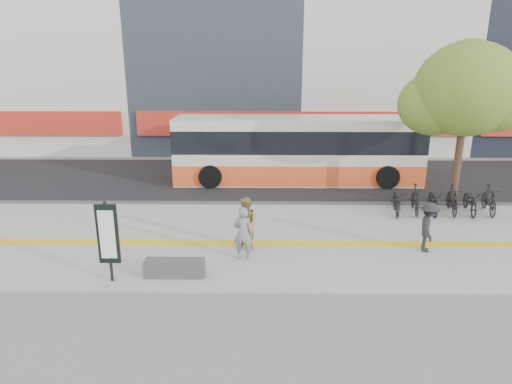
{
  "coord_description": "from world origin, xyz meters",
  "views": [
    {
      "loc": [
        -0.28,
        -12.15,
        5.76
      ],
      "look_at": [
        -0.46,
        2.0,
        1.47
      ],
      "focal_mm": 31.65,
      "sensor_mm": 36.0,
      "label": 1
    }
  ],
  "objects_px": {
    "pedestrian_tan": "(246,224)",
    "street_tree": "(465,91)",
    "bench": "(175,268)",
    "seated_woman": "(243,233)",
    "pedestrian_dark": "(428,227)",
    "signboard": "(108,235)",
    "bus": "(297,152)"
  },
  "relations": [
    {
      "from": "seated_woman",
      "to": "bench",
      "type": "bearing_deg",
      "value": 36.1
    },
    {
      "from": "bench",
      "to": "pedestrian_dark",
      "type": "height_order",
      "value": "pedestrian_dark"
    },
    {
      "from": "street_tree",
      "to": "pedestrian_dark",
      "type": "height_order",
      "value": "street_tree"
    },
    {
      "from": "signboard",
      "to": "pedestrian_dark",
      "type": "distance_m",
      "value": 9.16
    },
    {
      "from": "signboard",
      "to": "bus",
      "type": "bearing_deg",
      "value": 60.81
    },
    {
      "from": "street_tree",
      "to": "pedestrian_dark",
      "type": "bearing_deg",
      "value": -119.69
    },
    {
      "from": "street_tree",
      "to": "seated_woman",
      "type": "bearing_deg",
      "value": -148.35
    },
    {
      "from": "signboard",
      "to": "pedestrian_tan",
      "type": "distance_m",
      "value": 4.06
    },
    {
      "from": "signboard",
      "to": "bus",
      "type": "xyz_separation_m",
      "value": [
        5.59,
        10.01,
        0.11
      ]
    },
    {
      "from": "seated_woman",
      "to": "pedestrian_tan",
      "type": "bearing_deg",
      "value": -89.36
    },
    {
      "from": "pedestrian_tan",
      "to": "street_tree",
      "type": "bearing_deg",
      "value": 96.39
    },
    {
      "from": "street_tree",
      "to": "seated_woman",
      "type": "height_order",
      "value": "street_tree"
    },
    {
      "from": "seated_woman",
      "to": "pedestrian_tan",
      "type": "height_order",
      "value": "pedestrian_tan"
    },
    {
      "from": "bench",
      "to": "street_tree",
      "type": "xyz_separation_m",
      "value": [
        9.78,
        6.02,
        4.21
      ]
    },
    {
      "from": "signboard",
      "to": "seated_woman",
      "type": "height_order",
      "value": "signboard"
    },
    {
      "from": "signboard",
      "to": "pedestrian_dark",
      "type": "relative_size",
      "value": 1.43
    },
    {
      "from": "bench",
      "to": "street_tree",
      "type": "distance_m",
      "value": 12.23
    },
    {
      "from": "seated_woman",
      "to": "pedestrian_dark",
      "type": "distance_m",
      "value": 5.55
    },
    {
      "from": "bench",
      "to": "pedestrian_dark",
      "type": "xyz_separation_m",
      "value": [
        7.32,
        1.71,
        0.54
      ]
    },
    {
      "from": "signboard",
      "to": "seated_woman",
      "type": "bearing_deg",
      "value": 22.5
    },
    {
      "from": "bus",
      "to": "pedestrian_dark",
      "type": "xyz_separation_m",
      "value": [
        3.33,
        -7.99,
        -0.63
      ]
    },
    {
      "from": "bus",
      "to": "pedestrian_tan",
      "type": "distance_m",
      "value": 8.21
    },
    {
      "from": "signboard",
      "to": "bus",
      "type": "height_order",
      "value": "bus"
    },
    {
      "from": "seated_woman",
      "to": "pedestrian_tan",
      "type": "distance_m",
      "value": 0.69
    },
    {
      "from": "street_tree",
      "to": "bench",
      "type": "bearing_deg",
      "value": -148.38
    },
    {
      "from": "bus",
      "to": "seated_woman",
      "type": "xyz_separation_m",
      "value": [
        -2.19,
        -8.6,
        -0.6
      ]
    },
    {
      "from": "pedestrian_dark",
      "to": "signboard",
      "type": "bearing_deg",
      "value": 116.63
    },
    {
      "from": "bench",
      "to": "seated_woman",
      "type": "height_order",
      "value": "seated_woman"
    },
    {
      "from": "street_tree",
      "to": "pedestrian_tan",
      "type": "distance_m",
      "value": 9.69
    },
    {
      "from": "bench",
      "to": "pedestrian_tan",
      "type": "xyz_separation_m",
      "value": [
        1.85,
        1.79,
        0.59
      ]
    },
    {
      "from": "bench",
      "to": "bus",
      "type": "distance_m",
      "value": 10.55
    },
    {
      "from": "pedestrian_dark",
      "to": "seated_woman",
      "type": "bearing_deg",
      "value": 110.17
    }
  ]
}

